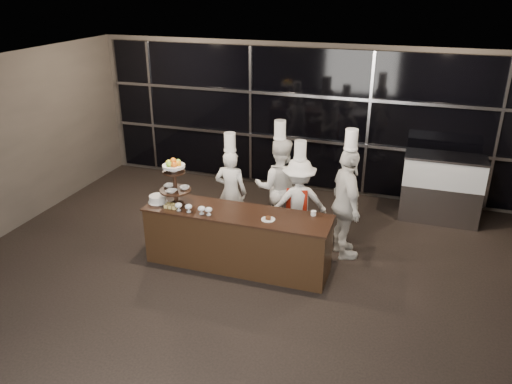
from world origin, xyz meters
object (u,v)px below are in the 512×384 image
(chef_b, at_px, (279,186))
(chef_c, at_px, (298,202))
(display_stand, at_px, (175,178))
(layer_cake, at_px, (158,199))
(display_case, at_px, (442,185))
(chef_d, at_px, (346,203))
(buffet_counter, at_px, (237,239))
(chef_a, at_px, (231,191))

(chef_b, bearing_deg, chef_c, -35.70)
(display_stand, bearing_deg, chef_b, 44.59)
(layer_cake, distance_m, display_case, 5.05)
(display_case, height_order, chef_d, chef_d)
(buffet_counter, xyz_separation_m, display_stand, (-1.00, -0.00, 0.87))
(buffet_counter, bearing_deg, chef_a, 115.67)
(chef_b, bearing_deg, display_case, 27.80)
(layer_cake, relative_size, chef_d, 0.14)
(chef_a, bearing_deg, layer_cake, -127.15)
(display_stand, bearing_deg, chef_c, 29.68)
(display_case, bearing_deg, chef_d, -128.18)
(display_stand, xyz_separation_m, chef_d, (2.50, 0.83, -0.42))
(buffet_counter, bearing_deg, display_case, 42.20)
(layer_cake, height_order, chef_b, chef_b)
(display_stand, relative_size, chef_d, 0.35)
(chef_b, height_order, chef_c, chef_b)
(chef_d, bearing_deg, display_stand, -161.62)
(display_stand, distance_m, chef_a, 1.26)
(display_case, relative_size, chef_d, 0.66)
(layer_cake, relative_size, display_case, 0.22)
(display_case, distance_m, chef_b, 3.01)
(chef_c, bearing_deg, chef_b, 144.30)
(display_stand, relative_size, chef_c, 0.41)
(buffet_counter, distance_m, display_case, 3.98)
(display_stand, bearing_deg, buffet_counter, 0.01)
(chef_c, bearing_deg, buffet_counter, -125.95)
(chef_a, bearing_deg, display_case, 25.80)
(display_stand, bearing_deg, chef_a, 63.10)
(layer_cake, height_order, chef_c, chef_c)
(display_case, xyz_separation_m, chef_a, (-3.43, -1.66, 0.10))
(layer_cake, height_order, display_case, display_case)
(chef_d, bearing_deg, chef_b, 159.98)
(layer_cake, height_order, chef_d, chef_d)
(chef_a, xyz_separation_m, chef_d, (1.98, -0.18, 0.13))
(display_case, bearing_deg, chef_a, -154.20)
(display_stand, height_order, display_case, display_stand)
(chef_a, height_order, chef_d, chef_d)
(display_stand, bearing_deg, chef_d, 18.38)
(chef_a, relative_size, chef_b, 0.90)
(chef_c, height_order, chef_d, chef_d)
(buffet_counter, relative_size, layer_cake, 9.47)
(display_stand, distance_m, chef_b, 1.87)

